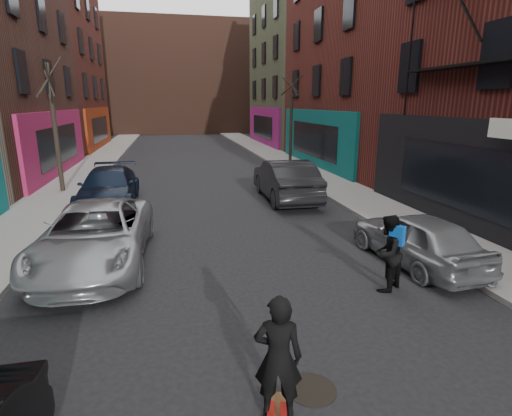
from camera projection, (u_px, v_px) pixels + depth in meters
name	position (u px, v px, depth m)	size (l,w,h in m)	color
sidewalk_left	(103.00, 157.00, 29.18)	(2.50, 84.00, 0.13)	gray
sidewalk_right	(269.00, 153.00, 31.71)	(2.50, 84.00, 0.13)	gray
buildings_right	(501.00, 9.00, 17.91)	(12.00, 56.00, 16.00)	#40251B
building_far	(177.00, 79.00, 53.24)	(40.00, 10.00, 14.00)	#47281E
tree_left_far	(54.00, 116.00, 16.99)	(2.00, 2.00, 6.50)	black
tree_right_far	(291.00, 109.00, 25.14)	(2.00, 2.00, 6.80)	black
parked_left_far	(95.00, 235.00, 9.92)	(2.49, 5.39, 1.50)	#999DA2
parked_left_end	(109.00, 188.00, 15.57)	(2.05, 5.04, 1.46)	black
parked_right_far	(417.00, 238.00, 9.93)	(1.59, 3.95, 1.35)	gray
parked_right_end	(285.00, 180.00, 16.53)	(1.78, 5.10, 1.68)	black
skateboarder	(278.00, 357.00, 4.88)	(0.60, 0.40, 1.65)	black
pedestrian	(387.00, 253.00, 8.49)	(1.03, 0.98, 1.68)	black
manhole	(312.00, 390.00, 5.65)	(0.70, 0.70, 0.01)	black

